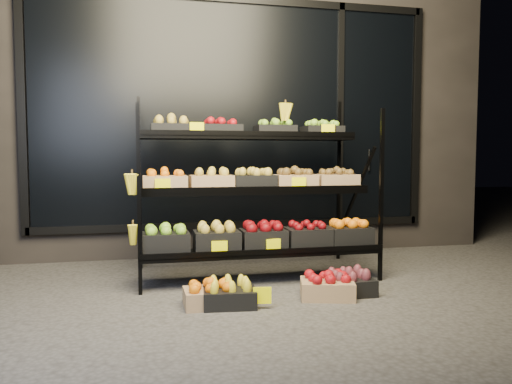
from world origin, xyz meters
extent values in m
plane|color=#514F4C|center=(0.00, 0.00, 0.00)|extent=(24.00, 24.00, 0.00)
cube|color=#2D2826|center=(0.00, 2.60, 1.75)|extent=(6.00, 2.00, 3.50)
cube|color=black|center=(0.00, 1.58, 1.55)|extent=(4.20, 0.04, 2.40)
cube|color=black|center=(0.00, 1.56, 0.34)|extent=(4.30, 0.06, 0.08)
cube|color=black|center=(-2.15, 1.56, 1.55)|extent=(0.08, 0.06, 2.50)
cube|color=black|center=(2.15, 1.56, 1.55)|extent=(0.08, 0.06, 2.50)
cube|color=black|center=(1.20, 1.56, 1.55)|extent=(0.06, 0.06, 2.50)
cylinder|color=black|center=(1.55, 1.53, 1.05)|extent=(0.02, 0.02, 0.25)
cube|color=black|center=(-1.02, 0.18, 0.75)|extent=(0.03, 0.03, 1.50)
cube|color=black|center=(1.02, 0.18, 0.75)|extent=(0.03, 0.03, 1.50)
cube|color=black|center=(-1.02, 1.15, 0.83)|extent=(0.03, 0.03, 1.66)
cube|color=black|center=(1.02, 1.15, 0.83)|extent=(0.03, 0.03, 1.66)
cube|color=black|center=(0.00, 0.35, 0.27)|extent=(2.05, 0.42, 0.03)
cube|color=black|center=(0.00, 0.15, 0.30)|extent=(2.05, 0.02, 0.05)
cube|color=black|center=(0.00, 0.65, 0.77)|extent=(2.05, 0.40, 0.03)
cube|color=black|center=(0.00, 0.46, 0.80)|extent=(2.05, 0.02, 0.05)
cube|color=black|center=(0.00, 0.95, 1.27)|extent=(2.05, 0.40, 0.03)
cube|color=black|center=(0.00, 0.76, 1.30)|extent=(2.05, 0.02, 0.05)
cube|color=black|center=(-0.72, 0.95, 1.33)|extent=(0.38, 0.28, 0.11)
ellipsoid|color=gold|center=(-0.72, 0.95, 1.42)|extent=(0.32, 0.24, 0.07)
cube|color=black|center=(-0.26, 0.95, 1.33)|extent=(0.38, 0.28, 0.11)
ellipsoid|color=#AD0C1B|center=(-0.26, 0.95, 1.42)|extent=(0.32, 0.24, 0.07)
cube|color=black|center=(0.27, 0.95, 1.33)|extent=(0.38, 0.28, 0.11)
ellipsoid|color=#8BC832|center=(0.27, 0.95, 1.42)|extent=(0.32, 0.24, 0.07)
cube|color=black|center=(0.76, 0.95, 1.33)|extent=(0.38, 0.28, 0.11)
ellipsoid|color=#8BC832|center=(0.76, 0.95, 1.42)|extent=(0.32, 0.24, 0.07)
cube|color=tan|center=(-0.80, 0.65, 0.85)|extent=(0.38, 0.28, 0.14)
ellipsoid|color=orange|center=(-0.80, 0.65, 0.95)|extent=(0.32, 0.24, 0.07)
cube|color=tan|center=(-0.39, 0.65, 0.85)|extent=(0.38, 0.28, 0.14)
ellipsoid|color=gold|center=(-0.39, 0.65, 0.95)|extent=(0.32, 0.24, 0.07)
cube|color=black|center=(-0.01, 0.65, 0.85)|extent=(0.38, 0.28, 0.14)
ellipsoid|color=gold|center=(-0.01, 0.65, 0.95)|extent=(0.32, 0.24, 0.07)
cube|color=tan|center=(0.39, 0.65, 0.85)|extent=(0.38, 0.28, 0.14)
ellipsoid|color=brown|center=(0.39, 0.65, 0.95)|extent=(0.32, 0.24, 0.07)
cube|color=tan|center=(0.79, 0.65, 0.85)|extent=(0.38, 0.28, 0.14)
ellipsoid|color=brown|center=(0.79, 0.65, 0.95)|extent=(0.32, 0.24, 0.07)
cube|color=black|center=(-0.81, 0.35, 0.37)|extent=(0.38, 0.28, 0.18)
ellipsoid|color=#8BC832|center=(-0.81, 0.35, 0.49)|extent=(0.32, 0.24, 0.07)
cube|color=black|center=(-0.39, 0.35, 0.37)|extent=(0.38, 0.28, 0.18)
ellipsoid|color=gold|center=(-0.39, 0.35, 0.49)|extent=(0.32, 0.24, 0.07)
cube|color=black|center=(0.01, 0.35, 0.37)|extent=(0.38, 0.28, 0.18)
ellipsoid|color=maroon|center=(0.01, 0.35, 0.49)|extent=(0.32, 0.24, 0.07)
cube|color=black|center=(0.41, 0.35, 0.37)|extent=(0.38, 0.28, 0.18)
ellipsoid|color=maroon|center=(0.41, 0.35, 0.49)|extent=(0.32, 0.24, 0.07)
cube|color=black|center=(0.80, 0.35, 0.37)|extent=(0.38, 0.28, 0.18)
ellipsoid|color=orange|center=(0.80, 0.35, 0.49)|extent=(0.32, 0.24, 0.07)
ellipsoid|color=yellow|center=(-1.07, 0.20, 0.96)|extent=(0.14, 0.08, 0.22)
ellipsoid|color=yellow|center=(-1.07, 0.20, 0.57)|extent=(0.14, 0.08, 0.22)
ellipsoid|color=yellow|center=(0.35, 0.85, 1.61)|extent=(0.14, 0.08, 0.22)
cube|color=#FFFE00|center=(-0.83, 0.50, 0.84)|extent=(0.13, 0.01, 0.12)
cube|color=#FFFE00|center=(0.38, 0.50, 0.84)|extent=(0.13, 0.01, 0.12)
cube|color=#FFFE00|center=(0.77, 0.80, 1.34)|extent=(0.13, 0.01, 0.12)
cube|color=#FFFE00|center=(-0.51, 0.80, 1.34)|extent=(0.13, 0.01, 0.12)
cube|color=#FFFE00|center=(-0.39, 0.20, 0.34)|extent=(0.13, 0.01, 0.12)
cube|color=#FFFE00|center=(0.06, 0.20, 0.34)|extent=(0.13, 0.01, 0.12)
cube|color=#FFFE00|center=(-0.18, -0.40, 0.06)|extent=(0.13, 0.01, 0.12)
cube|color=tan|center=(-0.53, -0.25, 0.06)|extent=(0.38, 0.28, 0.13)
ellipsoid|color=orange|center=(-0.53, -0.25, 0.16)|extent=(0.32, 0.24, 0.07)
cube|color=black|center=(-0.39, -0.28, 0.06)|extent=(0.40, 0.32, 0.13)
ellipsoid|color=yellow|center=(-0.39, -0.28, 0.16)|extent=(0.34, 0.27, 0.07)
cube|color=tan|center=(0.38, -0.23, 0.07)|extent=(0.47, 0.39, 0.14)
ellipsoid|color=#AD0C1B|center=(0.38, -0.23, 0.17)|extent=(0.39, 0.33, 0.07)
cube|color=black|center=(0.57, -0.18, 0.07)|extent=(0.39, 0.29, 0.13)
ellipsoid|color=brown|center=(0.57, -0.18, 0.16)|extent=(0.33, 0.24, 0.07)
camera|label=1|loc=(-0.99, -3.79, 1.08)|focal=35.00mm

